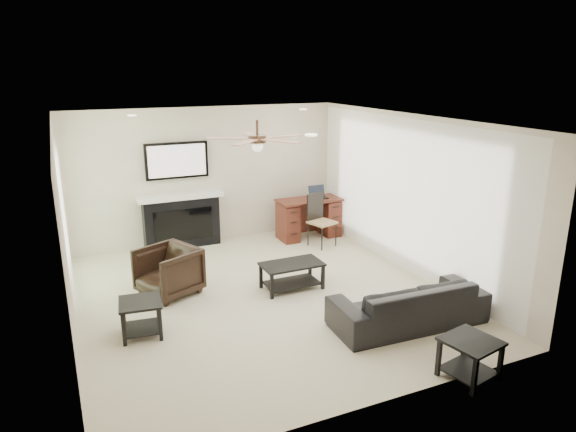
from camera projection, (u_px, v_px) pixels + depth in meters
name	position (u px, v px, depth m)	size (l,w,h in m)	color
room_shell	(271.00, 179.00, 7.06)	(5.50, 5.54, 2.52)	beige
sofa	(408.00, 303.00, 6.52)	(1.99, 0.78, 0.58)	black
armchair	(168.00, 271.00, 7.36)	(0.75, 0.77, 0.70)	black
coffee_table	(292.00, 276.00, 7.59)	(0.90, 0.50, 0.40)	black
end_table_near	(469.00, 359.00, 5.38)	(0.52, 0.52, 0.45)	black
end_table_left	(141.00, 318.00, 6.26)	(0.50, 0.50, 0.45)	black
fireplace_unit	(180.00, 196.00, 9.17)	(1.52, 0.34, 1.91)	black
desk	(309.00, 218.00, 9.85)	(1.22, 0.56, 0.76)	#3A160E
desk_chair	(322.00, 221.00, 9.34)	(0.42, 0.44, 0.97)	black
laptop	(319.00, 192.00, 9.77)	(0.33, 0.24, 0.23)	black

